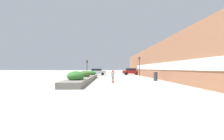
% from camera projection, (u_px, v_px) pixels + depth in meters
% --- Properties ---
extents(ground_plane, '(300.00, 300.00, 0.00)m').
position_uv_depth(ground_plane, '(128.00, 102.00, 6.69)').
color(ground_plane, '#A3A099').
extents(building_wall_right, '(0.67, 43.89, 5.15)m').
position_uv_depth(building_wall_right, '(149.00, 63.00, 26.53)').
color(building_wall_right, '#9E6647').
rests_on(building_wall_right, ground_plane).
extents(planter_box, '(1.82, 15.86, 1.26)m').
position_uv_depth(planter_box, '(85.00, 77.00, 18.44)').
color(planter_box, slate).
rests_on(planter_box, ground_plane).
extents(skateboard, '(0.26, 0.71, 0.10)m').
position_uv_depth(skateboard, '(113.00, 82.00, 16.16)').
color(skateboard, maroon).
rests_on(skateboard, ground_plane).
extents(skateboarder, '(1.15, 0.21, 1.23)m').
position_uv_depth(skateboarder, '(113.00, 75.00, 16.16)').
color(skateboarder, tan).
rests_on(skateboarder, skateboard).
extents(trash_bin, '(0.48, 0.48, 1.04)m').
position_uv_depth(trash_bin, '(156.00, 77.00, 18.34)').
color(trash_bin, '#38383D').
rests_on(trash_bin, ground_plane).
extents(car_leftmost, '(4.09, 2.01, 1.55)m').
position_uv_depth(car_leftmost, '(172.00, 72.00, 31.89)').
color(car_leftmost, '#BCBCC1').
rests_on(car_leftmost, ground_plane).
extents(car_center_left, '(4.01, 1.85, 1.49)m').
position_uv_depth(car_center_left, '(97.00, 72.00, 34.24)').
color(car_center_left, '#BCBCC1').
rests_on(car_center_left, ground_plane).
extents(car_center_right, '(4.23, 1.85, 1.59)m').
position_uv_depth(car_center_right, '(131.00, 71.00, 36.25)').
color(car_center_right, maroon).
rests_on(car_center_right, ground_plane).
extents(traffic_light_left, '(0.28, 0.30, 3.09)m').
position_uv_depth(traffic_light_left, '(87.00, 65.00, 28.14)').
color(traffic_light_left, black).
rests_on(traffic_light_left, ground_plane).
extents(traffic_light_right, '(0.28, 0.30, 3.72)m').
position_uv_depth(traffic_light_right, '(139.00, 63.00, 28.50)').
color(traffic_light_right, black).
rests_on(traffic_light_right, ground_plane).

